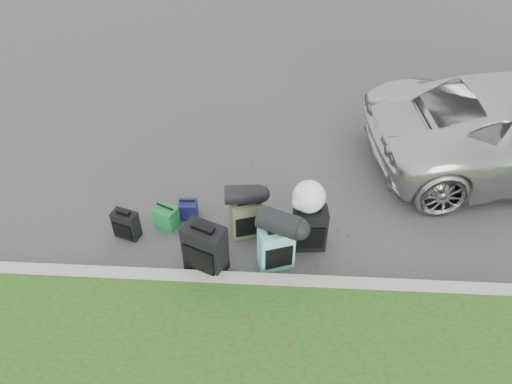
# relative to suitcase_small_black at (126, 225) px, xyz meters

# --- Properties ---
(ground) EXTENTS (120.00, 120.00, 0.00)m
(ground) POSITION_rel_suitcase_small_black_xyz_m (1.90, 0.21, -0.22)
(ground) COLOR #383535
(ground) RESTS_ON ground
(curb) EXTENTS (120.00, 0.18, 0.15)m
(curb) POSITION_rel_suitcase_small_black_xyz_m (1.90, -0.79, -0.14)
(curb) COLOR #9E937F
(curb) RESTS_ON ground
(suitcase_small_black) EXTENTS (0.39, 0.29, 0.43)m
(suitcase_small_black) POSITION_rel_suitcase_small_black_xyz_m (0.00, 0.00, 0.00)
(suitcase_small_black) COLOR black
(suitcase_small_black) RESTS_ON ground
(suitcase_large_black_left) EXTENTS (0.61, 0.50, 0.76)m
(suitcase_large_black_left) POSITION_rel_suitcase_small_black_xyz_m (1.20, -0.54, 0.16)
(suitcase_large_black_left) COLOR black
(suitcase_large_black_left) RESTS_ON ground
(suitcase_olive) EXTENTS (0.49, 0.38, 0.58)m
(suitcase_olive) POSITION_rel_suitcase_small_black_xyz_m (1.67, 0.15, 0.08)
(suitcase_olive) COLOR #44452C
(suitcase_olive) RESTS_ON ground
(suitcase_teal) EXTENTS (0.51, 0.39, 0.64)m
(suitcase_teal) POSITION_rel_suitcase_small_black_xyz_m (2.11, -0.41, 0.10)
(suitcase_teal) COLOR #5A9FA4
(suitcase_teal) RESTS_ON ground
(suitcase_large_black_right) EXTENTS (0.47, 0.31, 0.68)m
(suitcase_large_black_right) POSITION_rel_suitcase_small_black_xyz_m (2.56, -0.05, 0.12)
(suitcase_large_black_right) COLOR black
(suitcase_large_black_right) RESTS_ON ground
(tote_green) EXTENTS (0.37, 0.34, 0.34)m
(tote_green) POSITION_rel_suitcase_small_black_xyz_m (0.52, 0.22, -0.05)
(tote_green) COLOR #197331
(tote_green) RESTS_ON ground
(tote_navy) EXTENTS (0.27, 0.21, 0.28)m
(tote_navy) POSITION_rel_suitcase_small_black_xyz_m (0.80, 0.43, -0.08)
(tote_navy) COLOR navy
(tote_navy) RESTS_ON ground
(duffel_left) EXTENTS (0.52, 0.31, 0.26)m
(duffel_left) POSITION_rel_suitcase_small_black_xyz_m (1.64, 0.17, 0.50)
(duffel_left) COLOR black
(duffel_left) RESTS_ON suitcase_olive
(duffel_right) EXTENTS (0.61, 0.48, 0.30)m
(duffel_right) POSITION_rel_suitcase_small_black_xyz_m (2.14, -0.40, 0.57)
(duffel_right) COLOR black
(duffel_right) RESTS_ON suitcase_teal
(trash_bag) EXTENTS (0.43, 0.43, 0.43)m
(trash_bag) POSITION_rel_suitcase_small_black_xyz_m (2.51, -0.02, 0.68)
(trash_bag) COLOR white
(trash_bag) RESTS_ON suitcase_large_black_right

